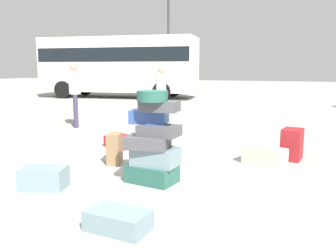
{
  "coord_description": "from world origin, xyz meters",
  "views": [
    {
      "loc": [
        2.04,
        -4.43,
        1.58
      ],
      "look_at": [
        0.12,
        0.46,
        0.7
      ],
      "focal_mm": 37.25,
      "sensor_mm": 36.0,
      "label": 1
    }
  ],
  "objects_px": {
    "suitcase_slate_foreground_far": "(162,135)",
    "person_tourist_with_camera": "(161,88)",
    "suitcase_maroon_foreground_near": "(292,144)",
    "suitcase_slate_upright_blue": "(44,178)",
    "suitcase_tower": "(153,142)",
    "suitcase_cream_right_side": "(264,156)",
    "parked_bus": "(119,63)",
    "lamp_post": "(168,18)",
    "suitcase_brown_white_trunk": "(115,149)",
    "suitcase_maroon_left_side": "(121,141)",
    "suitcase_slate_behind_tower": "(118,220)",
    "person_bearded_onlooker": "(75,89)"
  },
  "relations": [
    {
      "from": "suitcase_slate_foreground_far",
      "to": "person_tourist_with_camera",
      "type": "xyz_separation_m",
      "value": [
        -1.44,
        3.44,
        0.72
      ]
    },
    {
      "from": "suitcase_maroon_foreground_near",
      "to": "suitcase_slate_upright_blue",
      "type": "distance_m",
      "value": 4.08
    },
    {
      "from": "person_tourist_with_camera",
      "to": "suitcase_tower",
      "type": "bearing_deg",
      "value": 22.19
    },
    {
      "from": "suitcase_cream_right_side",
      "to": "parked_bus",
      "type": "xyz_separation_m",
      "value": [
        -8.78,
        10.91,
        1.68
      ]
    },
    {
      "from": "lamp_post",
      "to": "suitcase_brown_white_trunk",
      "type": "bearing_deg",
      "value": -72.61
    },
    {
      "from": "suitcase_cream_right_side",
      "to": "suitcase_slate_foreground_far",
      "type": "bearing_deg",
      "value": -172.91
    },
    {
      "from": "person_tourist_with_camera",
      "to": "suitcase_slate_upright_blue",
      "type": "bearing_deg",
      "value": 8.93
    },
    {
      "from": "suitcase_tower",
      "to": "suitcase_brown_white_trunk",
      "type": "bearing_deg",
      "value": 147.93
    },
    {
      "from": "suitcase_tower",
      "to": "suitcase_maroon_foreground_near",
      "type": "xyz_separation_m",
      "value": [
        1.75,
        1.99,
        -0.3
      ]
    },
    {
      "from": "suitcase_slate_upright_blue",
      "to": "parked_bus",
      "type": "distance_m",
      "value": 14.61
    },
    {
      "from": "suitcase_tower",
      "to": "parked_bus",
      "type": "height_order",
      "value": "parked_bus"
    },
    {
      "from": "suitcase_tower",
      "to": "suitcase_brown_white_trunk",
      "type": "distance_m",
      "value": 1.19
    },
    {
      "from": "suitcase_tower",
      "to": "suitcase_slate_upright_blue",
      "type": "bearing_deg",
      "value": -147.59
    },
    {
      "from": "person_tourist_with_camera",
      "to": "lamp_post",
      "type": "distance_m",
      "value": 8.57
    },
    {
      "from": "suitcase_maroon_foreground_near",
      "to": "parked_bus",
      "type": "bearing_deg",
      "value": 139.97
    },
    {
      "from": "suitcase_maroon_left_side",
      "to": "suitcase_slate_behind_tower",
      "type": "bearing_deg",
      "value": -41.83
    },
    {
      "from": "person_bearded_onlooker",
      "to": "parked_bus",
      "type": "xyz_separation_m",
      "value": [
        -3.63,
        8.9,
        0.8
      ]
    },
    {
      "from": "suitcase_maroon_foreground_near",
      "to": "suitcase_brown_white_trunk",
      "type": "bearing_deg",
      "value": -144.8
    },
    {
      "from": "suitcase_slate_upright_blue",
      "to": "lamp_post",
      "type": "relative_size",
      "value": 0.09
    },
    {
      "from": "suitcase_tower",
      "to": "suitcase_slate_foreground_far",
      "type": "relative_size",
      "value": 2.42
    },
    {
      "from": "suitcase_slate_behind_tower",
      "to": "person_bearded_onlooker",
      "type": "distance_m",
      "value": 6.46
    },
    {
      "from": "lamp_post",
      "to": "suitcase_slate_upright_blue",
      "type": "bearing_deg",
      "value": -75.31
    },
    {
      "from": "suitcase_maroon_foreground_near",
      "to": "person_bearded_onlooker",
      "type": "height_order",
      "value": "person_bearded_onlooker"
    },
    {
      "from": "suitcase_slate_foreground_far",
      "to": "person_tourist_with_camera",
      "type": "distance_m",
      "value": 3.8
    },
    {
      "from": "person_bearded_onlooker",
      "to": "person_tourist_with_camera",
      "type": "relative_size",
      "value": 1.05
    },
    {
      "from": "suitcase_maroon_foreground_near",
      "to": "suitcase_cream_right_side",
      "type": "height_order",
      "value": "suitcase_maroon_foreground_near"
    },
    {
      "from": "suitcase_slate_foreground_far",
      "to": "parked_bus",
      "type": "height_order",
      "value": "parked_bus"
    },
    {
      "from": "suitcase_maroon_foreground_near",
      "to": "suitcase_brown_white_trunk",
      "type": "relative_size",
      "value": 1.05
    },
    {
      "from": "suitcase_slate_foreground_far",
      "to": "person_bearded_onlooker",
      "type": "relative_size",
      "value": 0.31
    },
    {
      "from": "suitcase_maroon_foreground_near",
      "to": "lamp_post",
      "type": "bearing_deg",
      "value": 129.4
    },
    {
      "from": "suitcase_tower",
      "to": "suitcase_cream_right_side",
      "type": "relative_size",
      "value": 1.84
    },
    {
      "from": "suitcase_slate_upright_blue",
      "to": "parked_bus",
      "type": "height_order",
      "value": "parked_bus"
    },
    {
      "from": "person_tourist_with_camera",
      "to": "suitcase_maroon_left_side",
      "type": "bearing_deg",
      "value": 10.7
    },
    {
      "from": "suitcase_cream_right_side",
      "to": "suitcase_brown_white_trunk",
      "type": "bearing_deg",
      "value": -138.37
    },
    {
      "from": "suitcase_maroon_foreground_near",
      "to": "suitcase_slate_foreground_far",
      "type": "distance_m",
      "value": 2.45
    },
    {
      "from": "suitcase_maroon_left_side",
      "to": "suitcase_cream_right_side",
      "type": "xyz_separation_m",
      "value": [
        2.84,
        -0.35,
        0.04
      ]
    },
    {
      "from": "suitcase_tower",
      "to": "parked_bus",
      "type": "distance_m",
      "value": 14.46
    },
    {
      "from": "lamp_post",
      "to": "person_tourist_with_camera",
      "type": "bearing_deg",
      "value": -70.23
    },
    {
      "from": "suitcase_slate_foreground_far",
      "to": "lamp_post",
      "type": "relative_size",
      "value": 0.08
    },
    {
      "from": "suitcase_maroon_foreground_near",
      "to": "person_bearded_onlooker",
      "type": "xyz_separation_m",
      "value": [
        -5.55,
        1.45,
        0.76
      ]
    },
    {
      "from": "suitcase_tower",
      "to": "parked_bus",
      "type": "xyz_separation_m",
      "value": [
        -7.43,
        12.34,
        1.26
      ]
    },
    {
      "from": "suitcase_maroon_foreground_near",
      "to": "suitcase_slate_foreground_far",
      "type": "relative_size",
      "value": 1.02
    },
    {
      "from": "suitcase_maroon_left_side",
      "to": "person_bearded_onlooker",
      "type": "distance_m",
      "value": 3.0
    },
    {
      "from": "suitcase_slate_foreground_far",
      "to": "suitcase_maroon_foreground_near",
      "type": "bearing_deg",
      "value": 8.84
    },
    {
      "from": "suitcase_brown_white_trunk",
      "to": "suitcase_cream_right_side",
      "type": "relative_size",
      "value": 0.74
    },
    {
      "from": "suitcase_tower",
      "to": "suitcase_maroon_left_side",
      "type": "xyz_separation_m",
      "value": [
        -1.49,
        1.77,
        -0.46
      ]
    },
    {
      "from": "suitcase_slate_behind_tower",
      "to": "suitcase_cream_right_side",
      "type": "height_order",
      "value": "suitcase_cream_right_side"
    },
    {
      "from": "suitcase_maroon_foreground_near",
      "to": "person_tourist_with_camera",
      "type": "relative_size",
      "value": 0.33
    },
    {
      "from": "suitcase_brown_white_trunk",
      "to": "suitcase_slate_foreground_far",
      "type": "xyz_separation_m",
      "value": [
        0.28,
        1.37,
        0.01
      ]
    },
    {
      "from": "suitcase_maroon_left_side",
      "to": "person_bearded_onlooker",
      "type": "relative_size",
      "value": 0.35
    }
  ]
}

